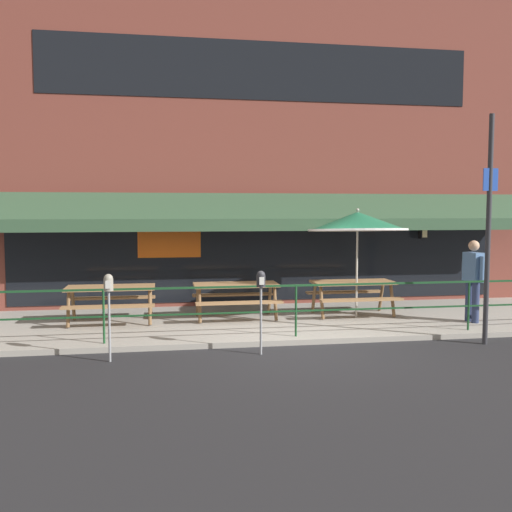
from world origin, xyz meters
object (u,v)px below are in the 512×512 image
at_px(picnic_table_left, 111,294).
at_px(street_sign_pole, 488,227).
at_px(picnic_table_centre, 236,291).
at_px(pedestrian_walking, 473,276).
at_px(patio_umbrella_right, 357,222).
at_px(parking_meter_far, 261,287).
at_px(parking_meter_near, 109,291).
at_px(picnic_table_right, 353,288).

relative_size(picnic_table_left, street_sign_pole, 0.44).
distance_m(picnic_table_left, picnic_table_centre, 2.61).
height_order(pedestrian_walking, street_sign_pole, street_sign_pole).
height_order(picnic_table_left, patio_umbrella_right, patio_umbrella_right).
bearing_deg(picnic_table_left, street_sign_pole, -20.85).
xyz_separation_m(patio_umbrella_right, parking_meter_far, (-2.54, -2.44, -1.03)).
xyz_separation_m(picnic_table_left, patio_umbrella_right, (5.23, -0.23, 1.47)).
bearing_deg(picnic_table_centre, parking_meter_far, -88.45).
height_order(picnic_table_centre, parking_meter_far, parking_meter_far).
xyz_separation_m(patio_umbrella_right, parking_meter_near, (-5.02, -2.51, -1.03)).
distance_m(picnic_table_centre, picnic_table_right, 2.61).
relative_size(picnic_table_left, patio_umbrella_right, 0.76).
xyz_separation_m(picnic_table_centre, pedestrian_walking, (4.83, -1.16, 0.35)).
height_order(picnic_table_centre, street_sign_pole, street_sign_pole).
bearing_deg(pedestrian_walking, picnic_table_centre, 166.55).
distance_m(picnic_table_centre, parking_meter_far, 2.75).
relative_size(patio_umbrella_right, pedestrian_walking, 1.39).
distance_m(patio_umbrella_right, street_sign_pole, 2.87).
relative_size(picnic_table_right, patio_umbrella_right, 0.76).
distance_m(patio_umbrella_right, parking_meter_near, 5.70).
height_order(picnic_table_centre, parking_meter_near, parking_meter_near).
bearing_deg(picnic_table_left, patio_umbrella_right, -2.52).
relative_size(picnic_table_centre, parking_meter_near, 1.27).
xyz_separation_m(picnic_table_right, street_sign_pole, (1.61, -2.63, 1.42)).
bearing_deg(patio_umbrella_right, parking_meter_near, -153.41).
bearing_deg(street_sign_pole, patio_umbrella_right, 124.17).
bearing_deg(street_sign_pole, parking_meter_near, -178.83).
xyz_separation_m(parking_meter_near, parking_meter_far, (2.48, 0.07, 0.00)).
relative_size(patio_umbrella_right, street_sign_pole, 0.57).
distance_m(parking_meter_near, parking_meter_far, 2.48).
distance_m(picnic_table_centre, parking_meter_near, 3.70).
xyz_separation_m(picnic_table_centre, picnic_table_right, (2.61, -0.02, 0.00)).
bearing_deg(parking_meter_far, pedestrian_walking, 18.12).
height_order(picnic_table_right, parking_meter_near, parking_meter_near).
height_order(parking_meter_near, parking_meter_far, same).
distance_m(picnic_table_centre, pedestrian_walking, 4.98).
bearing_deg(picnic_table_left, picnic_table_right, 0.22).
relative_size(pedestrian_walking, street_sign_pole, 0.41).
bearing_deg(picnic_table_right, pedestrian_walking, -27.14).
distance_m(pedestrian_walking, street_sign_pole, 1.93).
xyz_separation_m(picnic_table_left, pedestrian_walking, (7.44, -1.12, 0.35)).
bearing_deg(street_sign_pole, pedestrian_walking, 67.94).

